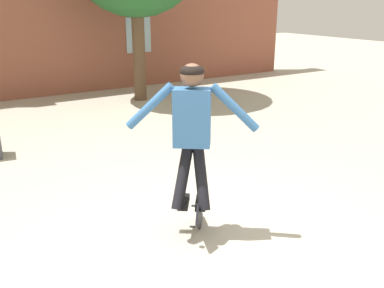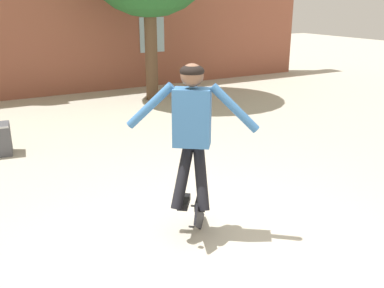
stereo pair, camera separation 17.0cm
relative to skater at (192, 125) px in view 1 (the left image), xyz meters
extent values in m
plane|color=beige|center=(-0.01, -0.25, -1.15)|extent=(40.00, 40.00, 0.00)
cube|color=#93513D|center=(-0.01, 7.56, 0.39)|extent=(15.47, 0.40, 3.07)
cube|color=#99B7C6|center=(2.89, 7.35, 0.21)|extent=(0.70, 0.02, 0.90)
cylinder|color=brown|center=(2.18, 5.82, -0.03)|extent=(0.28, 0.28, 2.24)
cube|color=teal|center=(0.00, 0.00, 0.07)|extent=(0.41, 0.39, 0.54)
sphere|color=brown|center=(0.00, 0.00, 0.46)|extent=(0.29, 0.29, 0.21)
ellipsoid|color=black|center=(0.00, 0.00, 0.50)|extent=(0.31, 0.31, 0.12)
cylinder|color=black|center=(-0.07, 0.05, -0.49)|extent=(0.40, 0.34, 0.68)
cube|color=black|center=(-0.05, 0.07, -0.81)|extent=(0.23, 0.27, 0.07)
cylinder|color=black|center=(0.07, -0.05, -0.49)|extent=(0.25, 0.44, 0.68)
cube|color=black|center=(0.09, -0.03, -0.81)|extent=(0.23, 0.27, 0.07)
cylinder|color=teal|center=(-0.31, 0.23, 0.17)|extent=(0.42, 0.34, 0.45)
cylinder|color=teal|center=(0.31, -0.23, 0.17)|extent=(0.42, 0.34, 0.45)
cube|color=black|center=(0.07, -0.03, -0.98)|extent=(0.46, 0.60, 0.57)
cylinder|color=black|center=(0.18, 0.20, -1.03)|extent=(0.08, 0.08, 0.04)
cylinder|color=black|center=(0.11, 0.11, -1.19)|extent=(0.08, 0.08, 0.04)
cylinder|color=black|center=(-0.05, -0.12, -0.77)|extent=(0.08, 0.08, 0.04)
cylinder|color=black|center=(-0.12, -0.20, -0.93)|extent=(0.08, 0.08, 0.04)
camera|label=1|loc=(-2.00, -3.22, 1.10)|focal=40.00mm
camera|label=2|loc=(-1.85, -3.31, 1.10)|focal=40.00mm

